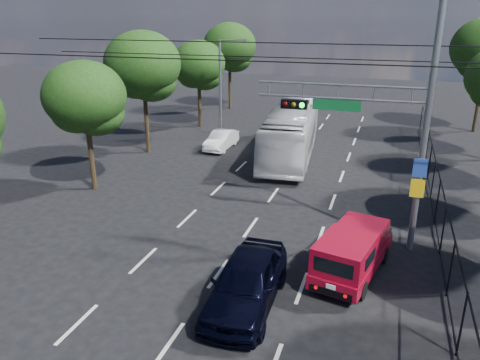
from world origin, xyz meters
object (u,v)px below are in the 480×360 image
at_px(red_pickup, 353,251).
at_px(navy_hatchback, 246,282).
at_px(signal_mast, 391,115).
at_px(white_van, 221,140).
at_px(white_bus, 291,132).

relative_size(red_pickup, navy_hatchback, 1.00).
distance_m(signal_mast, white_van, 16.33).
bearing_deg(navy_hatchback, red_pickup, 42.63).
bearing_deg(red_pickup, signal_mast, 73.02).
distance_m(signal_mast, navy_hatchback, 8.00).
distance_m(white_bus, white_van, 4.98).
bearing_deg(white_van, white_bus, -2.84).
distance_m(navy_hatchback, white_van, 18.24).
bearing_deg(signal_mast, white_van, 133.53).
height_order(signal_mast, navy_hatchback, signal_mast).
xyz_separation_m(signal_mast, navy_hatchback, (-3.79, -5.48, -4.42)).
height_order(red_pickup, navy_hatchback, red_pickup).
relative_size(signal_mast, white_van, 2.57).
relative_size(red_pickup, white_bus, 0.43).
bearing_deg(signal_mast, navy_hatchback, -124.61).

